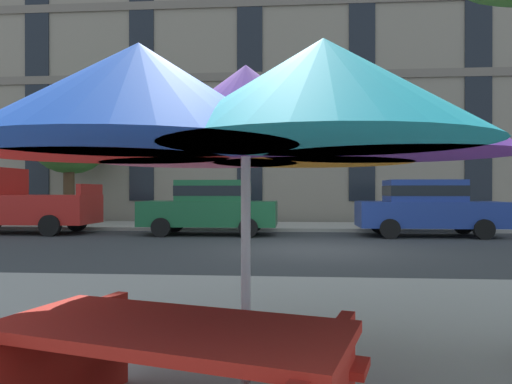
{
  "coord_description": "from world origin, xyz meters",
  "views": [
    {
      "loc": [
        -0.46,
        -11.97,
        1.44
      ],
      "look_at": [
        -1.67,
        3.2,
        1.4
      ],
      "focal_mm": 34.07,
      "sensor_mm": 36.0,
      "label": 1
    }
  ],
  "objects_px": {
    "pickup_red": "(12,203)",
    "patio_umbrella": "(246,116)",
    "sedan_green": "(211,206)",
    "street_tree_left": "(70,136)",
    "sedan_blue": "(427,206)",
    "picnic_table": "(170,380)"
  },
  "relations": [
    {
      "from": "street_tree_left",
      "to": "sedan_blue",
      "type": "bearing_deg",
      "value": -14.08
    },
    {
      "from": "sedan_blue",
      "to": "patio_umbrella",
      "type": "height_order",
      "value": "patio_umbrella"
    },
    {
      "from": "sedan_green",
      "to": "sedan_blue",
      "type": "bearing_deg",
      "value": 0.0
    },
    {
      "from": "sedan_blue",
      "to": "picnic_table",
      "type": "height_order",
      "value": "sedan_blue"
    },
    {
      "from": "pickup_red",
      "to": "sedan_green",
      "type": "bearing_deg",
      "value": -0.0
    },
    {
      "from": "pickup_red",
      "to": "street_tree_left",
      "type": "distance_m",
      "value": 4.26
    },
    {
      "from": "pickup_red",
      "to": "sedan_blue",
      "type": "xyz_separation_m",
      "value": [
        13.67,
        -0.0,
        -0.08
      ]
    },
    {
      "from": "street_tree_left",
      "to": "picnic_table",
      "type": "bearing_deg",
      "value": -62.95
    },
    {
      "from": "pickup_red",
      "to": "picnic_table",
      "type": "height_order",
      "value": "pickup_red"
    },
    {
      "from": "pickup_red",
      "to": "patio_umbrella",
      "type": "distance_m",
      "value": 15.72
    },
    {
      "from": "pickup_red",
      "to": "street_tree_left",
      "type": "height_order",
      "value": "street_tree_left"
    },
    {
      "from": "sedan_green",
      "to": "street_tree_left",
      "type": "xyz_separation_m",
      "value": [
        -6.37,
        3.32,
        2.7
      ]
    },
    {
      "from": "street_tree_left",
      "to": "sedan_green",
      "type": "bearing_deg",
      "value": -27.56
    },
    {
      "from": "sedan_green",
      "to": "street_tree_left",
      "type": "relative_size",
      "value": 0.83
    },
    {
      "from": "sedan_blue",
      "to": "patio_umbrella",
      "type": "xyz_separation_m",
      "value": [
        -4.45,
        -12.7,
        0.95
      ]
    },
    {
      "from": "sedan_green",
      "to": "sedan_blue",
      "type": "relative_size",
      "value": 1.0
    },
    {
      "from": "pickup_red",
      "to": "patio_umbrella",
      "type": "height_order",
      "value": "patio_umbrella"
    },
    {
      "from": "sedan_green",
      "to": "patio_umbrella",
      "type": "distance_m",
      "value": 12.97
    },
    {
      "from": "sedan_green",
      "to": "street_tree_left",
      "type": "height_order",
      "value": "street_tree_left"
    },
    {
      "from": "street_tree_left",
      "to": "patio_umbrella",
      "type": "distance_m",
      "value": 18.37
    },
    {
      "from": "sedan_blue",
      "to": "picnic_table",
      "type": "relative_size",
      "value": 2.06
    },
    {
      "from": "patio_umbrella",
      "to": "picnic_table",
      "type": "height_order",
      "value": "patio_umbrella"
    }
  ]
}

